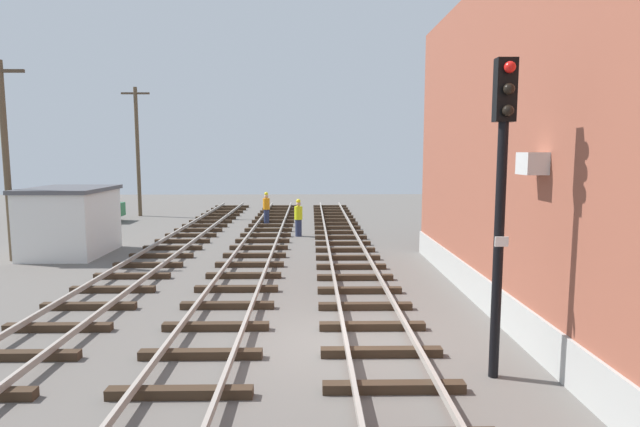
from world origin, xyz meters
name	(u,v)px	position (x,y,z in m)	size (l,w,h in m)	color
ground_plane	(336,342)	(0.00, 0.00, 0.00)	(80.00, 80.00, 0.00)	#605B56
track_near_building	(376,337)	(0.89, 0.00, 0.13)	(2.50, 57.10, 0.32)	#38281C
track_centre	(209,338)	(-2.80, 0.00, 0.13)	(2.50, 57.10, 0.32)	#38281C
track_far	(39,339)	(-6.49, 0.00, 0.13)	(2.50, 57.10, 0.32)	#38281C
signal_mast	(501,184)	(2.86, -1.80, 3.62)	(0.36, 0.40, 5.81)	black
brick_building	(635,143)	(7.48, 1.75, 4.39)	(7.29, 16.88, 8.80)	#99513D
control_hut	(70,221)	(-10.39, 10.02, 1.39)	(3.00, 3.80, 2.76)	silver
parked_car_green	(85,207)	(-14.10, 19.91, 0.90)	(4.20, 2.04, 1.76)	#1E6B38
parked_car_black	(70,201)	(-16.89, 23.97, 0.90)	(4.20, 2.04, 1.76)	black
utility_pole_near	(6,158)	(-12.09, 8.82, 3.98)	(1.80, 0.24, 7.57)	brown
utility_pole_far	(138,149)	(-11.79, 22.85, 4.35)	(1.80, 0.24, 8.32)	brown
track_worker_foreground	(266,208)	(-3.15, 18.97, 0.93)	(0.40, 0.40, 1.87)	#262D4C
track_worker_distant	(298,218)	(-1.17, 14.42, 0.93)	(0.40, 0.40, 1.87)	#262D4C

